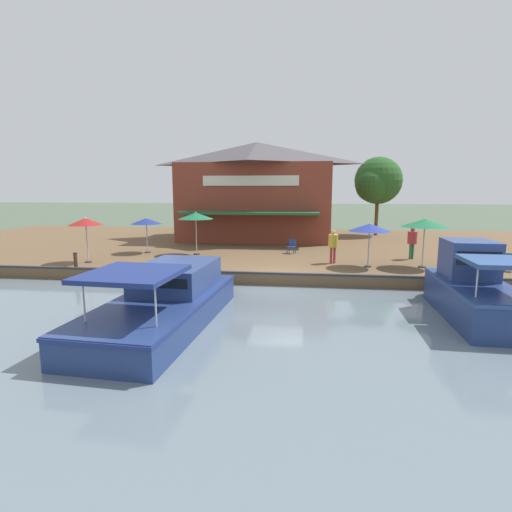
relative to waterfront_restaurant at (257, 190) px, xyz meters
The scene contains 18 objects.
ground_plane 14.72m from the waterfront_restaurant, 10.83° to the left, with size 220.00×220.00×0.00m, color #4C5B47.
quay_deck 5.63m from the waterfront_restaurant, 43.36° to the left, with size 22.00×56.00×0.60m, color brown.
quay_edge_fender 14.45m from the waterfront_restaurant, 10.90° to the left, with size 0.20×50.40×0.10m, color #2D2D33.
waterfront_restaurant is the anchor object (origin of this frame).
patio_umbrella_back_row 14.23m from the waterfront_restaurant, 33.04° to the right, with size 1.79×1.79×2.44m.
patio_umbrella_mid_patio_left 10.26m from the waterfront_restaurant, 35.39° to the right, with size 1.88×1.88×2.19m.
patio_umbrella_far_corner 13.45m from the waterfront_restaurant, 32.19° to the left, with size 2.09×2.09×2.25m.
patio_umbrella_mid_patio_right 9.06m from the waterfront_restaurant, 16.96° to the right, with size 2.10×2.10×2.57m.
patio_umbrella_by_entrance 14.86m from the waterfront_restaurant, 41.55° to the left, with size 2.27×2.27×2.50m.
cafe_chair_back_row_seat 18.24m from the waterfront_restaurant, 50.04° to the left, with size 0.57×0.57×0.85m.
cafe_chair_facing_river 8.66m from the waterfront_restaurant, 22.72° to the left, with size 0.54×0.54×0.85m.
cafe_chair_beside_entrance 16.24m from the waterfront_restaurant, 49.52° to the left, with size 0.45×0.45×0.85m.
person_mid_patio 12.04m from the waterfront_restaurant, 27.30° to the left, with size 0.50×0.50×1.77m.
person_near_entrance 13.37m from the waterfront_restaurant, 48.97° to the left, with size 0.51×0.51×1.81m.
motorboat_mid_row 19.14m from the waterfront_restaurant, ahead, with size 9.19×3.43×2.18m.
motorboat_nearest_quay 19.93m from the waterfront_restaurant, 29.94° to the left, with size 6.34×2.25×2.61m.
mooring_post 15.75m from the waterfront_restaurant, 29.01° to the right, with size 0.22×0.22×0.80m.
tree_behind_restaurant 10.33m from the waterfront_restaurant, 108.70° to the left, with size 4.15×3.95×6.61m.
Camera 1 is at (17.97, 1.29, 4.51)m, focal length 28.00 mm.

